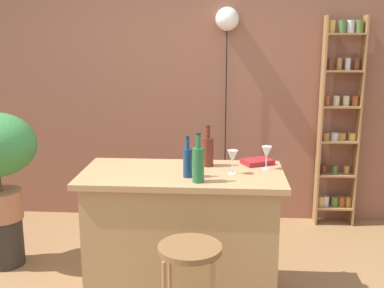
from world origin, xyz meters
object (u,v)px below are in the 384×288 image
at_px(bottle_vinegar, 188,162).
at_px(cookbook, 257,162).
at_px(wine_glass_center, 267,153).
at_px(spice_shelf, 339,120).
at_px(plant_stool, 5,241).
at_px(pendant_globe_light, 227,22).
at_px(wine_glass_left, 233,157).
at_px(bar_stool, 190,275).
at_px(bottle_sauce_amber, 198,164).
at_px(bottle_olive_oil, 208,151).

height_order(bottle_vinegar, cookbook, bottle_vinegar).
bearing_deg(cookbook, wine_glass_center, -94.29).
relative_size(spice_shelf, plant_stool, 5.10).
distance_m(wine_glass_center, cookbook, 0.17).
bearing_deg(spice_shelf, pendant_globe_light, 177.87).
distance_m(wine_glass_left, cookbook, 0.34).
height_order(wine_glass_center, cookbook, wine_glass_center).
height_order(bar_stool, spice_shelf, spice_shelf).
bearing_deg(pendant_globe_light, bottle_sauce_amber, -95.64).
relative_size(plant_stool, wine_glass_left, 2.44).
distance_m(bottle_sauce_amber, cookbook, 0.62).
bearing_deg(plant_stool, bar_stool, -33.85).
bearing_deg(bar_stool, wine_glass_left, 69.91).
xyz_separation_m(wine_glass_left, cookbook, (0.19, 0.26, -0.10)).
distance_m(plant_stool, wine_glass_center, 2.28).
xyz_separation_m(bottle_olive_oil, wine_glass_center, (0.41, -0.06, 0.01)).
distance_m(bar_stool, wine_glass_center, 1.07).
relative_size(bottle_sauce_amber, pendant_globe_light, 0.15).
relative_size(bar_stool, cookbook, 3.39).
xyz_separation_m(bottle_vinegar, cookbook, (0.48, 0.36, -0.09)).
xyz_separation_m(bar_stool, wine_glass_center, (0.48, 0.79, 0.53)).
height_order(bar_stool, cookbook, cookbook).
height_order(spice_shelf, bottle_olive_oil, spice_shelf).
relative_size(bar_stool, plant_stool, 1.78).
height_order(bar_stool, bottle_olive_oil, bottle_olive_oil).
bearing_deg(cookbook, plant_stool, 149.04).
xyz_separation_m(bar_stool, bottle_sauce_amber, (0.02, 0.46, 0.53)).
xyz_separation_m(bottle_sauce_amber, wine_glass_center, (0.46, 0.33, -0.00)).
height_order(bottle_vinegar, pendant_globe_light, pendant_globe_light).
distance_m(bottle_olive_oil, cookbook, 0.38).
height_order(bottle_vinegar, bottle_sauce_amber, bottle_sauce_amber).
bearing_deg(pendant_globe_light, spice_shelf, -2.13).
relative_size(spice_shelf, bottle_vinegar, 7.37).
xyz_separation_m(bottle_olive_oil, pendant_globe_light, (0.13, 1.37, 0.93)).
xyz_separation_m(bottle_sauce_amber, pendant_globe_light, (0.17, 1.76, 0.92)).
relative_size(spice_shelf, wine_glass_left, 12.47).
bearing_deg(wine_glass_left, wine_glass_center, 29.29).
height_order(plant_stool, cookbook, cookbook).
height_order(bar_stool, bottle_vinegar, bottle_vinegar).
distance_m(bar_stool, wine_glass_left, 0.88).
bearing_deg(bottle_vinegar, pendant_globe_light, 81.42).
relative_size(plant_stool, bottle_olive_oil, 1.35).
bearing_deg(plant_stool, bottle_olive_oil, -7.92).
bearing_deg(wine_glass_left, spice_shelf, 55.24).
height_order(spice_shelf, bottle_vinegar, spice_shelf).
xyz_separation_m(bottle_sauce_amber, bottle_olive_oil, (0.05, 0.39, -0.01)).
height_order(bottle_sauce_amber, pendant_globe_light, pendant_globe_light).
distance_m(wine_glass_left, wine_glass_center, 0.27).
bearing_deg(bottle_vinegar, bottle_sauce_amber, -54.08).
bearing_deg(spice_shelf, bottle_olive_oil, -132.74).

